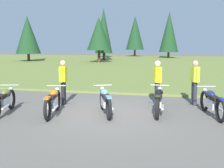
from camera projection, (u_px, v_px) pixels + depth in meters
The scene contains 11 objects.
ground_plane at pixel (108, 114), 8.81m from camera, with size 140.00×140.00×0.00m, color #605B54.
grass_moorland at pixel (159, 63), 33.34m from camera, with size 80.00×44.00×0.10m, color olive.
forest_treeline at pixel (174, 32), 41.90m from camera, with size 40.90×23.65×8.73m.
motorcycle_olive at pixel (4, 101), 8.75m from camera, with size 0.80×2.05×0.88m.
motorcycle_orange at pixel (53, 101), 8.62m from camera, with size 0.74×2.07×0.88m.
motorcycle_sky_blue at pixel (105, 101), 8.73m from camera, with size 0.99×1.97×0.88m.
motorcycle_black at pixel (159, 101), 8.74m from camera, with size 0.62×2.10×0.88m.
motorcycle_navy at pixel (212, 102), 8.47m from camera, with size 0.75×2.07×0.88m.
rider_in_hivis_vest at pixel (157, 80), 9.87m from camera, with size 0.32×0.53×1.67m.
rider_with_back_turned at pixel (63, 80), 10.08m from camera, with size 0.28×0.54×1.67m.
rider_checking_bike at pixel (195, 80), 9.98m from camera, with size 0.33×0.52×1.67m.
Camera 1 is at (2.13, -8.32, 2.21)m, focal length 43.25 mm.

